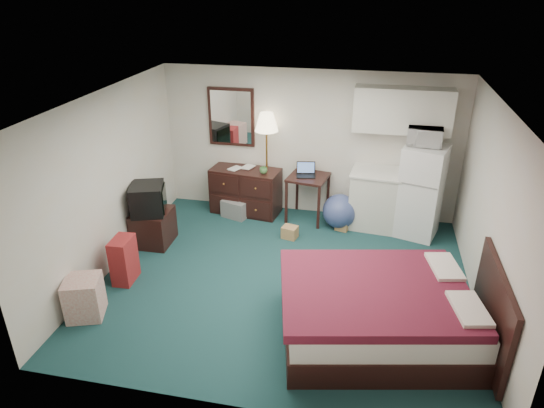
% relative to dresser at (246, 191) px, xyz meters
% --- Properties ---
extents(floor, '(5.00, 4.50, 0.01)m').
position_rel_dresser_xyz_m(floor, '(1.06, -1.98, -0.40)').
color(floor, '#17363A').
rests_on(floor, ground).
extents(ceiling, '(5.00, 4.50, 0.01)m').
position_rel_dresser_xyz_m(ceiling, '(1.06, -1.98, 2.10)').
color(ceiling, beige).
rests_on(ceiling, walls).
extents(walls, '(5.01, 4.51, 2.50)m').
position_rel_dresser_xyz_m(walls, '(1.06, -1.98, 0.85)').
color(walls, beige).
rests_on(walls, floor).
extents(mirror, '(0.80, 0.06, 1.00)m').
position_rel_dresser_xyz_m(mirror, '(-0.29, 0.24, 1.25)').
color(mirror, white).
rests_on(mirror, walls).
extents(upper_cabinets, '(1.50, 0.35, 0.70)m').
position_rel_dresser_xyz_m(upper_cabinets, '(2.51, 0.10, 1.55)').
color(upper_cabinets, silver).
rests_on(upper_cabinets, walls).
extents(headboard, '(0.06, 1.56, 1.00)m').
position_rel_dresser_xyz_m(headboard, '(3.52, -2.90, 0.15)').
color(headboard, black).
rests_on(headboard, walls).
extents(dresser, '(1.24, 0.69, 0.81)m').
position_rel_dresser_xyz_m(dresser, '(0.00, 0.00, 0.00)').
color(dresser, black).
rests_on(dresser, floor).
extents(floor_lamp, '(0.49, 0.49, 1.80)m').
position_rel_dresser_xyz_m(floor_lamp, '(0.36, 0.07, 0.50)').
color(floor_lamp, gold).
rests_on(floor_lamp, floor).
extents(desk, '(0.73, 0.73, 0.79)m').
position_rel_dresser_xyz_m(desk, '(1.10, -0.05, -0.01)').
color(desk, black).
rests_on(desk, floor).
extents(exercise_ball, '(0.64, 0.64, 0.57)m').
position_rel_dresser_xyz_m(exercise_ball, '(1.67, -0.24, -0.12)').
color(exercise_ball, '#39477D').
rests_on(exercise_ball, floor).
extents(kitchen_counter, '(0.92, 0.74, 0.94)m').
position_rel_dresser_xyz_m(kitchen_counter, '(2.27, -0.07, 0.07)').
color(kitchen_counter, silver).
rests_on(kitchen_counter, floor).
extents(fridge, '(0.77, 0.77, 1.50)m').
position_rel_dresser_xyz_m(fridge, '(2.92, -0.22, 0.35)').
color(fridge, white).
rests_on(fridge, floor).
extents(bed, '(2.41, 2.04, 0.68)m').
position_rel_dresser_xyz_m(bed, '(2.31, -2.90, -0.07)').
color(bed, '#450D1E').
rests_on(bed, floor).
extents(tv_stand, '(0.56, 0.61, 0.55)m').
position_rel_dresser_xyz_m(tv_stand, '(-1.14, -1.37, -0.13)').
color(tv_stand, black).
rests_on(tv_stand, floor).
extents(suitcase, '(0.27, 0.41, 0.65)m').
position_rel_dresser_xyz_m(suitcase, '(-1.09, -2.43, -0.08)').
color(suitcase, maroon).
rests_on(suitcase, floor).
extents(retail_box, '(0.53, 0.53, 0.52)m').
position_rel_dresser_xyz_m(retail_box, '(-1.22, -3.23, -0.14)').
color(retail_box, silver).
rests_on(retail_box, floor).
extents(file_bin, '(0.52, 0.45, 0.31)m').
position_rel_dresser_xyz_m(file_bin, '(-0.13, -0.22, -0.25)').
color(file_bin, slate).
rests_on(file_bin, floor).
extents(cardboard_box_a, '(0.27, 0.25, 0.20)m').
position_rel_dresser_xyz_m(cardboard_box_a, '(0.93, -0.79, -0.30)').
color(cardboard_box_a, olive).
rests_on(cardboard_box_a, floor).
extents(cardboard_box_b, '(0.26, 0.29, 0.24)m').
position_rel_dresser_xyz_m(cardboard_box_b, '(1.74, -0.31, -0.28)').
color(cardboard_box_b, olive).
rests_on(cardboard_box_b, floor).
extents(laptop, '(0.35, 0.30, 0.22)m').
position_rel_dresser_xyz_m(laptop, '(1.06, -0.07, 0.50)').
color(laptop, black).
rests_on(laptop, desk).
extents(crt_tv, '(0.64, 0.66, 0.46)m').
position_rel_dresser_xyz_m(crt_tv, '(-1.16, -1.41, 0.37)').
color(crt_tv, black).
rests_on(crt_tv, tv_stand).
extents(microwave, '(0.53, 0.33, 0.35)m').
position_rel_dresser_xyz_m(microwave, '(2.87, -0.18, 1.27)').
color(microwave, white).
rests_on(microwave, fridge).
extents(book_a, '(0.17, 0.09, 0.24)m').
position_rel_dresser_xyz_m(book_a, '(-0.25, 0.02, 0.52)').
color(book_a, olive).
rests_on(book_a, dresser).
extents(book_b, '(0.18, 0.08, 0.25)m').
position_rel_dresser_xyz_m(book_b, '(-0.06, 0.11, 0.53)').
color(book_b, olive).
rests_on(book_b, dresser).
extents(mug, '(0.15, 0.12, 0.13)m').
position_rel_dresser_xyz_m(mug, '(0.35, -0.11, 0.47)').
color(mug, '#4B8746').
rests_on(mug, dresser).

